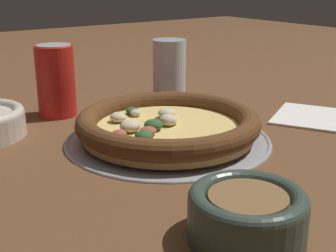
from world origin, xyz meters
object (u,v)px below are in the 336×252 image
at_px(bowl_far, 247,213).
at_px(fork, 324,121).
at_px(napkin, 308,115).
at_px(pizza, 167,124).
at_px(pizza_tray, 168,139).
at_px(drinking_cup, 169,68).
at_px(beverage_can, 56,81).

relative_size(bowl_far, fork, 0.67).
bearing_deg(napkin, bowl_far, 30.52).
distance_m(pizza, fork, 0.28).
distance_m(pizza_tray, fork, 0.28).
bearing_deg(pizza_tray, drinking_cup, -126.37).
distance_m(drinking_cup, beverage_can, 0.24).
bearing_deg(beverage_can, bowl_far, 87.74).
bearing_deg(fork, drinking_cup, 28.38).
height_order(bowl_far, drinking_cup, drinking_cup).
relative_size(pizza, beverage_can, 2.21).
relative_size(pizza, fork, 1.63).
height_order(pizza_tray, drinking_cup, drinking_cup).
distance_m(bowl_far, beverage_can, 0.49).
distance_m(pizza_tray, napkin, 0.27).
bearing_deg(bowl_far, napkin, -149.48).
height_order(napkin, beverage_can, beverage_can).
height_order(pizza_tray, bowl_far, bowl_far).
bearing_deg(pizza_tray, fork, 162.75).
bearing_deg(bowl_far, pizza_tray, -110.64).
bearing_deg(fork, beverage_can, 57.70).
relative_size(bowl_far, drinking_cup, 0.98).
height_order(bowl_far, fork, bowl_far).
xyz_separation_m(fork, beverage_can, (0.34, -0.30, 0.06)).
bearing_deg(napkin, beverage_can, -37.89).
bearing_deg(beverage_can, pizza_tray, 110.03).
relative_size(pizza, napkin, 1.58).
bearing_deg(bowl_far, fork, -153.44).
height_order(pizza_tray, beverage_can, beverage_can).
bearing_deg(pizza_tray, pizza, -17.83).
height_order(bowl_far, beverage_can, beverage_can).
xyz_separation_m(napkin, fork, (0.00, 0.03, -0.00)).
bearing_deg(beverage_can, napkin, 142.11).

